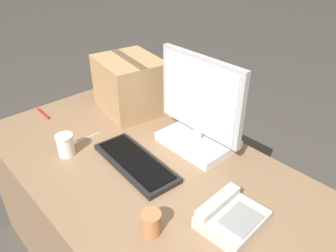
% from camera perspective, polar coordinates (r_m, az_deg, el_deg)
% --- Properties ---
extents(office_desk, '(1.80, 0.90, 0.73)m').
position_cam_1_polar(office_desk, '(1.65, -1.83, -17.87)').
color(office_desk, '#8C6B4C').
rests_on(office_desk, ground_plane).
extents(monitor, '(0.45, 0.25, 0.44)m').
position_cam_1_polar(monitor, '(1.48, 5.45, 2.00)').
color(monitor, white).
rests_on(monitor, office_desk).
extents(keyboard, '(0.45, 0.20, 0.03)m').
position_cam_1_polar(keyboard, '(1.43, -5.70, -6.31)').
color(keyboard, black).
rests_on(keyboard, office_desk).
extents(desk_phone, '(0.19, 0.23, 0.08)m').
position_cam_1_polar(desk_phone, '(1.19, 10.85, -15.33)').
color(desk_phone, beige).
rests_on(desk_phone, office_desk).
extents(paper_cup_left, '(0.08, 0.08, 0.10)m').
position_cam_1_polar(paper_cup_left, '(1.54, -17.44, -3.16)').
color(paper_cup_left, white).
rests_on(paper_cup_left, office_desk).
extents(paper_cup_right, '(0.07, 0.07, 0.09)m').
position_cam_1_polar(paper_cup_right, '(1.14, -2.96, -16.52)').
color(paper_cup_right, '#BC7547').
rests_on(paper_cup_right, office_desk).
extents(spoon, '(0.02, 0.15, 0.00)m').
position_cam_1_polar(spoon, '(1.64, -14.90, -2.39)').
color(spoon, '#B2B2B7').
rests_on(spoon, office_desk).
extents(cardboard_box, '(0.40, 0.35, 0.30)m').
position_cam_1_polar(cardboard_box, '(1.81, -6.66, 7.13)').
color(cardboard_box, tan).
rests_on(cardboard_box, office_desk).
extents(pen_marker, '(0.15, 0.01, 0.01)m').
position_cam_1_polar(pen_marker, '(1.93, -20.91, 2.05)').
color(pen_marker, red).
rests_on(pen_marker, office_desk).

